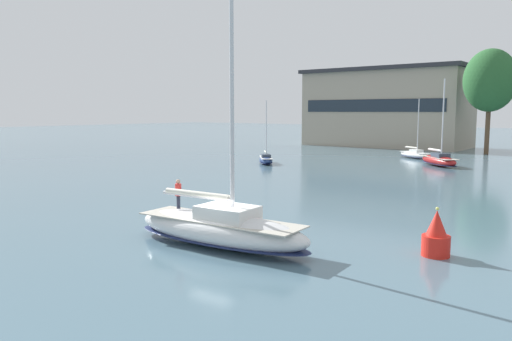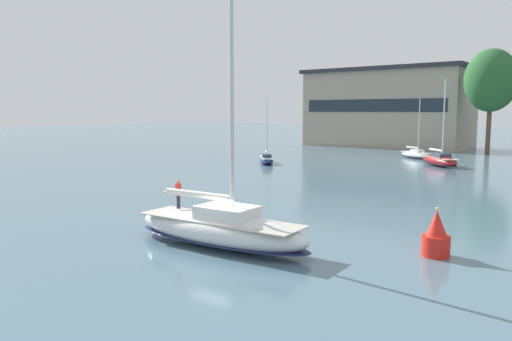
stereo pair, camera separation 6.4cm
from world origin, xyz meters
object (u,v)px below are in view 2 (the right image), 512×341
at_px(sailboat_moored_far_slip, 416,154).
at_px(sailboat_moored_mid_channel, 440,160).
at_px(tree_shore_left, 491,81).
at_px(sailboat_main, 220,228).
at_px(sailboat_moored_near_marina, 267,159).
at_px(channel_buoy, 436,237).

bearing_deg(sailboat_moored_far_slip, sailboat_moored_mid_channel, -52.98).
relative_size(tree_shore_left, sailboat_moored_far_slip, 1.92).
distance_m(sailboat_main, sailboat_moored_mid_channel, 44.84).
xyz_separation_m(sailboat_moored_near_marina, sailboat_moored_mid_channel, (18.66, 11.21, 0.17)).
height_order(sailboat_main, sailboat_moored_far_slip, sailboat_main).
relative_size(tree_shore_left, sailboat_main, 1.15).
height_order(tree_shore_left, channel_buoy, tree_shore_left).
distance_m(sailboat_moored_near_marina, channel_buoy, 42.37).
distance_m(sailboat_moored_far_slip, channel_buoy, 51.18).
xyz_separation_m(sailboat_main, sailboat_moored_mid_channel, (-3.53, 44.70, -0.24)).
relative_size(sailboat_moored_mid_channel, sailboat_moored_far_slip, 1.25).
relative_size(tree_shore_left, sailboat_moored_mid_channel, 1.53).
relative_size(sailboat_moored_near_marina, channel_buoy, 3.47).
height_order(sailboat_moored_mid_channel, sailboat_moored_far_slip, sailboat_moored_mid_channel).
bearing_deg(sailboat_moored_far_slip, sailboat_main, -79.75).
xyz_separation_m(sailboat_moored_near_marina, channel_buoy, (31.38, -28.46, 0.39)).
height_order(sailboat_main, sailboat_moored_mid_channel, sailboat_main).
xyz_separation_m(tree_shore_left, sailboat_moored_mid_channel, (-0.44, -21.58, -10.79)).
bearing_deg(sailboat_moored_mid_channel, channel_buoy, -72.23).
bearing_deg(sailboat_main, sailboat_moored_far_slip, 100.25).
distance_m(sailboat_moored_mid_channel, channel_buoy, 41.66).
bearing_deg(tree_shore_left, sailboat_main, -87.34).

